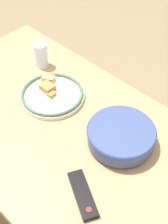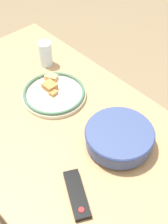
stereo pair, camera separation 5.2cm
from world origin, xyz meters
The scene contains 6 objects.
ground_plane centered at (0.00, 0.00, 0.00)m, with size 8.00×8.00×0.00m, color #7F6B4C.
dining_table centered at (0.00, 0.00, 0.66)m, with size 1.45×0.81×0.75m.
noodle_bowl centered at (-0.25, -0.10, 0.80)m, with size 0.27×0.27×0.08m.
food_plate centered at (0.14, -0.09, 0.77)m, with size 0.29×0.29×0.05m.
tv_remote centered at (-0.31, 0.17, 0.76)m, with size 0.19×0.14×0.02m.
drinking_glass centered at (0.36, -0.21, 0.82)m, with size 0.07×0.07×0.13m.
Camera 2 is at (-0.73, 0.52, 1.75)m, focal length 50.00 mm.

